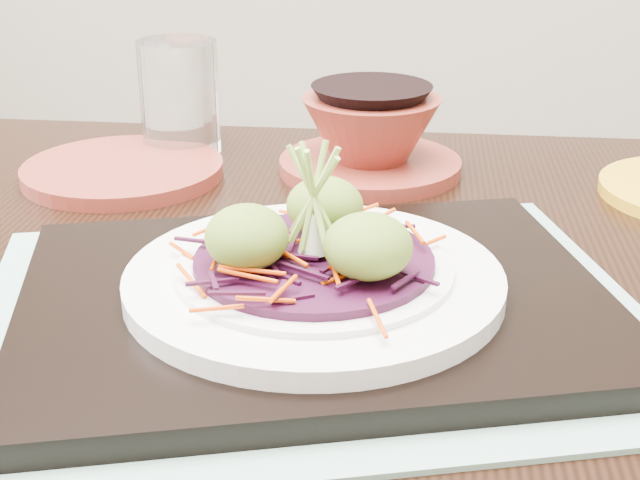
% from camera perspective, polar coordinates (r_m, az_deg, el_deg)
% --- Properties ---
extents(dining_table, '(1.17, 0.83, 0.70)m').
position_cam_1_polar(dining_table, '(0.68, -2.06, -9.23)').
color(dining_table, black).
rests_on(dining_table, ground).
extents(placemat, '(0.51, 0.46, 0.00)m').
position_cam_1_polar(placemat, '(0.58, -0.38, -4.83)').
color(placemat, gray).
rests_on(placemat, dining_table).
extents(serving_tray, '(0.44, 0.39, 0.02)m').
position_cam_1_polar(serving_tray, '(0.57, -0.38, -3.93)').
color(serving_tray, black).
rests_on(serving_tray, placemat).
extents(white_plate, '(0.24, 0.24, 0.02)m').
position_cam_1_polar(white_plate, '(0.56, -0.38, -2.46)').
color(white_plate, white).
rests_on(white_plate, serving_tray).
extents(cabbage_bed, '(0.15, 0.15, 0.01)m').
position_cam_1_polar(cabbage_bed, '(0.56, -0.39, -1.34)').
color(cabbage_bed, '#360A25').
rests_on(cabbage_bed, white_plate).
extents(carrot_julienne, '(0.19, 0.19, 0.01)m').
position_cam_1_polar(carrot_julienne, '(0.56, -0.39, -0.64)').
color(carrot_julienne, '#CA3C03').
rests_on(carrot_julienne, cabbage_bed).
extents(guacamole_scoops, '(0.13, 0.12, 0.04)m').
position_cam_1_polar(guacamole_scoops, '(0.55, -0.41, 0.66)').
color(guacamole_scoops, olive).
rests_on(guacamole_scoops, cabbage_bed).
extents(scallion_garnish, '(0.06, 0.06, 0.08)m').
position_cam_1_polar(scallion_garnish, '(0.54, -0.40, 2.47)').
color(scallion_garnish, '#8FB247').
rests_on(scallion_garnish, cabbage_bed).
extents(terracotta_side_plate, '(0.21, 0.21, 0.01)m').
position_cam_1_polar(terracotta_side_plate, '(0.85, -12.49, 4.38)').
color(terracotta_side_plate, maroon).
rests_on(terracotta_side_plate, dining_table).
extents(water_glass, '(0.10, 0.10, 0.11)m').
position_cam_1_polar(water_glass, '(0.90, -8.98, 9.04)').
color(water_glass, white).
rests_on(water_glass, dining_table).
extents(terracotta_bowl_set, '(0.23, 0.23, 0.07)m').
position_cam_1_polar(terracotta_bowl_set, '(0.84, 3.26, 6.48)').
color(terracotta_bowl_set, maroon).
rests_on(terracotta_bowl_set, dining_table).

